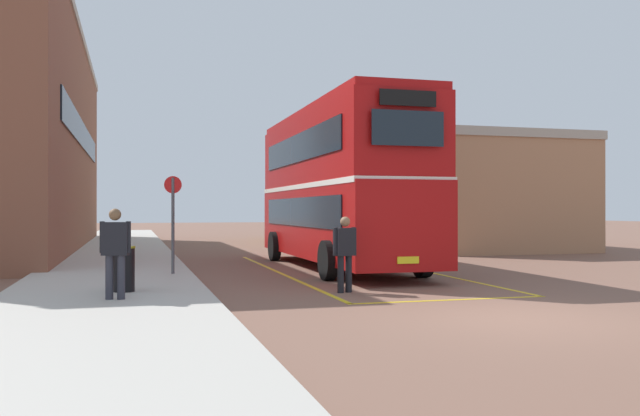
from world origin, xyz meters
The scene contains 11 objects.
ground_plane centered at (0.00, 14.40, 0.00)m, with size 135.60×135.60×0.00m, color brown.
sidewalk_left centered at (-6.50, 16.80, 0.07)m, with size 4.00×57.60×0.14m, color #B2ADA3.
brick_building_left centered at (-10.95, 21.54, 4.75)m, with size 5.83×25.27×9.49m.
depot_building_right centered at (8.97, 21.13, 2.48)m, with size 7.07×15.94×4.96m.
double_decker_bus centered at (0.01, 9.72, 2.51)m, with size 2.90×10.86×4.75m.
single_deck_bus centered at (3.88, 26.52, 1.64)m, with size 3.49×9.98×3.02m.
pedestrian_boarding centered at (-1.65, 3.94, 0.93)m, with size 0.53×0.34×1.62m.
pedestrian_waiting_near centered at (-6.30, 3.06, 1.09)m, with size 0.55×0.31×1.65m.
litter_bin centered at (-6.16, 4.22, 0.59)m, with size 0.44×0.44×0.90m.
bus_stop_sign centered at (-5.00, 7.74, 1.64)m, with size 0.44×0.08×2.48m.
bay_marking_yellow centered at (0.00, 7.74, 0.00)m, with size 4.29×12.86×0.01m.
Camera 1 is at (-6.02, -9.54, 1.77)m, focal length 37.40 mm.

